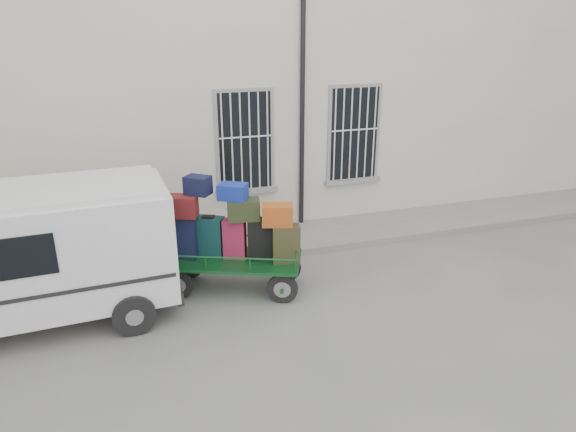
{
  "coord_description": "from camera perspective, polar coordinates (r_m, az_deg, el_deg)",
  "views": [
    {
      "loc": [
        -3.04,
        -8.21,
        4.73
      ],
      "look_at": [
        -0.02,
        1.0,
        1.11
      ],
      "focal_mm": 32.0,
      "sensor_mm": 36.0,
      "label": 1
    }
  ],
  "objects": [
    {
      "name": "building",
      "position": [
        14.15,
        -5.74,
        13.38
      ],
      "size": [
        24.0,
        5.15,
        6.0
      ],
      "color": "beige",
      "rests_on": "ground"
    },
    {
      "name": "luggage_cart",
      "position": [
        9.49,
        -6.4,
        -2.34
      ],
      "size": [
        2.92,
        2.01,
        2.2
      ],
      "rotation": [
        0.0,
        0.0,
        -0.4
      ],
      "color": "black",
      "rests_on": "ground"
    },
    {
      "name": "sidewalk",
      "position": [
        11.8,
        -1.71,
        -2.74
      ],
      "size": [
        24.0,
        1.7,
        0.15
      ],
      "primitive_type": "cube",
      "color": "slate",
      "rests_on": "ground"
    },
    {
      "name": "van",
      "position": [
        9.28,
        -27.06,
        -3.39
      ],
      "size": [
        4.71,
        2.29,
        2.32
      ],
      "rotation": [
        0.0,
        0.0,
        0.05
      ],
      "color": "silver",
      "rests_on": "ground"
    },
    {
      "name": "ground",
      "position": [
        9.95,
        1.94,
        -7.89
      ],
      "size": [
        80.0,
        80.0,
        0.0
      ],
      "primitive_type": "plane",
      "color": "#61605C",
      "rests_on": "ground"
    }
  ]
}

